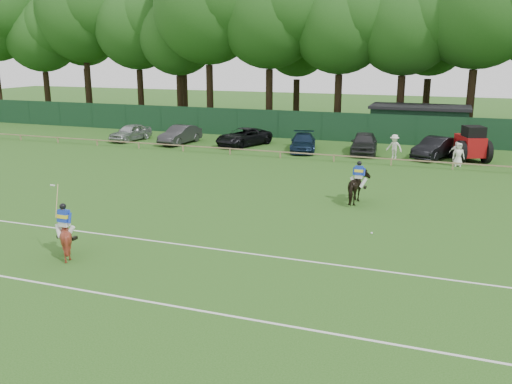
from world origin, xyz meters
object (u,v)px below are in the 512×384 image
at_px(sedan_silver, 130,132).
at_px(sedan_grey, 180,135).
at_px(spectator_left, 394,147).
at_px(utility_shed, 419,123).
at_px(sedan_navy, 303,142).
at_px(estate_black, 435,148).
at_px(tractor, 471,145).
at_px(horse_dark, 358,188).
at_px(horse_chestnut, 66,237).
at_px(hatch_grey, 364,143).
at_px(suv_black, 244,137).
at_px(spectator_right, 459,155).
at_px(polo_ball, 372,233).
at_px(spectator_mid, 456,153).

xyz_separation_m(sedan_silver, sedan_grey, (4.86, 0.02, 0.04)).
height_order(spectator_left, utility_shed, utility_shed).
distance_m(sedan_silver, sedan_navy, 15.58).
height_order(sedan_silver, utility_shed, utility_shed).
xyz_separation_m(sedan_navy, estate_black, (9.89, 0.48, 0.09)).
distance_m(sedan_silver, tractor, 27.86).
height_order(sedan_grey, sedan_navy, sedan_grey).
bearing_deg(sedan_navy, estate_black, -10.31).
bearing_deg(tractor, sedan_grey, 159.67).
bearing_deg(horse_dark, estate_black, -101.14).
bearing_deg(estate_black, sedan_grey, -154.23).
bearing_deg(horse_chestnut, estate_black, -114.83).
height_order(sedan_navy, hatch_grey, hatch_grey).
bearing_deg(suv_black, hatch_grey, 20.69).
bearing_deg(horse_chestnut, spectator_right, -120.22).
distance_m(sedan_grey, spectator_right, 22.28).
bearing_deg(sedan_silver, sedan_navy, 10.57).
height_order(suv_black, spectator_left, spectator_left).
xyz_separation_m(horse_dark, polo_ball, (1.40, -4.68, -0.79)).
bearing_deg(sedan_silver, polo_ball, -27.59).
height_order(suv_black, tractor, tractor).
bearing_deg(spectator_mid, hatch_grey, 145.46).
bearing_deg(sedan_silver, horse_chestnut, -52.49).
xyz_separation_m(estate_black, spectator_mid, (1.40, -1.69, 0.01)).
relative_size(suv_black, polo_ball, 57.55).
height_order(estate_black, polo_ball, estate_black).
bearing_deg(spectator_left, utility_shed, 99.61).
xyz_separation_m(suv_black, polo_ball, (13.30, -19.10, -0.67)).
height_order(hatch_grey, spectator_mid, hatch_grey).
xyz_separation_m(horse_dark, sedan_navy, (-6.58, 13.62, -0.16)).
distance_m(sedan_silver, spectator_right, 27.12).
relative_size(horse_chestnut, polo_ball, 16.82).
xyz_separation_m(sedan_silver, utility_shed, (23.74, 8.86, 0.81)).
bearing_deg(sedan_navy, hatch_grey, -5.91).
distance_m(spectator_left, spectator_right, 4.52).
bearing_deg(spectator_left, estate_black, 43.08).
distance_m(hatch_grey, utility_shed, 8.87).
xyz_separation_m(spectator_left, tractor, (5.18, 1.02, 0.31)).
relative_size(spectator_left, tractor, 0.51).
bearing_deg(estate_black, polo_ball, -71.71).
bearing_deg(sedan_grey, polo_ball, -38.11).
relative_size(spectator_mid, spectator_right, 0.96).
bearing_deg(horse_dark, tractor, -110.50).
bearing_deg(sedan_silver, estate_black, 11.43).
xyz_separation_m(polo_ball, tractor, (4.28, 18.36, 1.16)).
height_order(utility_shed, tractor, utility_shed).
relative_size(horse_chestnut, sedan_silver, 0.36).
xyz_separation_m(spectator_left, spectator_mid, (4.21, -0.26, -0.13)).
distance_m(sedan_navy, polo_ball, 19.98).
distance_m(horse_chestnut, estate_black, 28.31).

